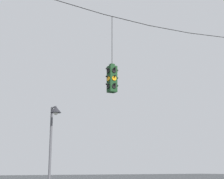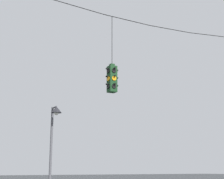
% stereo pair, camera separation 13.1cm
% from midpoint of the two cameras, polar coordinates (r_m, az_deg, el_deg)
% --- Properties ---
extents(span_wire, '(17.28, 0.03, 0.79)m').
position_cam_midpoint_polar(span_wire, '(16.09, 2.88, 12.26)').
color(span_wire, black).
extents(traffic_light_near_right_pole, '(0.58, 0.58, 3.46)m').
position_cam_midpoint_polar(traffic_light_near_right_pole, '(14.61, 0.26, 1.84)').
color(traffic_light_near_right_pole, '#143819').
extents(street_lamp, '(0.51, 0.88, 4.80)m').
position_cam_midpoint_polar(street_lamp, '(16.80, -9.40, -6.55)').
color(street_lamp, '#515156').
rests_on(street_lamp, ground_plane).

